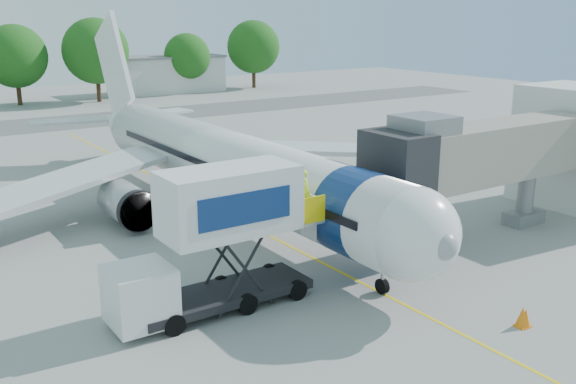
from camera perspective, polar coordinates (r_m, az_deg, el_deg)
ground at (r=33.85m, az=-2.51°, el=-3.47°), size 160.00×160.00×0.00m
guidance_line at (r=33.85m, az=-2.51°, el=-3.47°), size 0.15×70.00×0.01m
taxiway_strip at (r=72.16m, az=-20.36°, el=5.72°), size 120.00×10.00×0.01m
aircraft at (r=36.50m, az=-5.96°, el=2.67°), size 34.17×37.73×11.35m
jet_bridge at (r=32.65m, az=16.14°, el=3.13°), size 13.90×3.20×6.60m
catering_hiloader at (r=24.28m, az=-6.51°, el=-4.39°), size 8.50×2.44×5.50m
safety_cone_a at (r=25.25m, az=20.34°, el=-10.47°), size 0.44×0.44×0.70m
safety_cone_b at (r=25.18m, az=20.10°, el=-10.42°), size 0.49×0.49×0.78m
outbuilding_right at (r=97.71m, az=-10.75°, el=10.27°), size 16.40×7.40×5.30m
tree_d at (r=88.32m, az=-23.11°, el=11.04°), size 7.85×7.85×10.00m
tree_e at (r=88.29m, az=-16.73°, el=11.91°), size 8.45×8.45×10.77m
tree_f at (r=96.49m, az=-8.97°, el=11.80°), size 6.71×6.71×8.56m
tree_g at (r=101.95m, az=-3.09°, el=12.76°), size 8.12×8.12×10.35m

